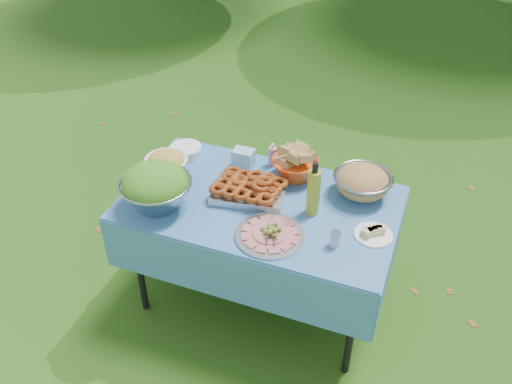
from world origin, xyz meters
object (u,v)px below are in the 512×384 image
picnic_table (260,253)px  charcuterie_platter (270,230)px  oil_bottle (314,188)px  bread_bowl (295,164)px  pasta_bowl_steel (363,182)px  salad_bowl (156,187)px  plate_stack (186,150)px

picnic_table → charcuterie_platter: charcuterie_platter is taller
oil_bottle → bread_bowl: bearing=123.7°
picnic_table → oil_bottle: (0.29, 0.01, 0.54)m
pasta_bowl_steel → oil_bottle: oil_bottle is taller
salad_bowl → oil_bottle: bearing=17.3°
bread_bowl → oil_bottle: oil_bottle is taller
salad_bowl → pasta_bowl_steel: bearing=26.5°
oil_bottle → charcuterie_platter: bearing=-118.8°
plate_stack → pasta_bowl_steel: size_ratio=0.60×
salad_bowl → picnic_table: bearing=25.0°
pasta_bowl_steel → picnic_table: bearing=-152.0°
charcuterie_platter → oil_bottle: bearing=61.2°
picnic_table → salad_bowl: (-0.49, -0.23, 0.50)m
salad_bowl → oil_bottle: oil_bottle is taller
pasta_bowl_steel → oil_bottle: bearing=-129.7°
pasta_bowl_steel → oil_bottle: 0.33m
charcuterie_platter → salad_bowl: bearing=178.8°
bread_bowl → pasta_bowl_steel: size_ratio=0.85×
salad_bowl → charcuterie_platter: (0.64, -0.01, -0.08)m
bread_bowl → plate_stack: bearing=-179.2°
plate_stack → bread_bowl: (0.69, 0.01, 0.06)m
picnic_table → charcuterie_platter: (0.14, -0.24, 0.42)m
salad_bowl → pasta_bowl_steel: (0.99, 0.49, -0.04)m
salad_bowl → bread_bowl: (0.60, 0.52, -0.04)m
salad_bowl → charcuterie_platter: 0.64m
plate_stack → charcuterie_platter: charcuterie_platter is taller
plate_stack → charcuterie_platter: bearing=-35.5°
oil_bottle → picnic_table: bearing=-177.5°
salad_bowl → oil_bottle: size_ratio=1.22×
pasta_bowl_steel → charcuterie_platter: size_ratio=0.90×
picnic_table → salad_bowl: size_ratio=3.85×
charcuterie_platter → bread_bowl: bearing=94.4°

